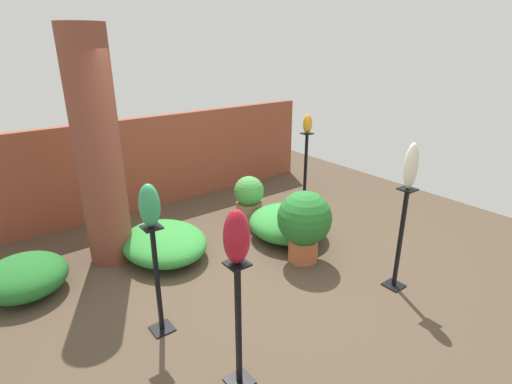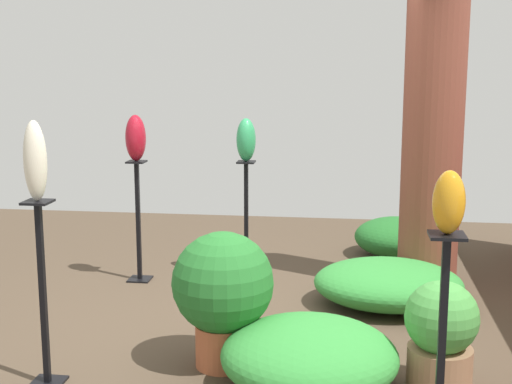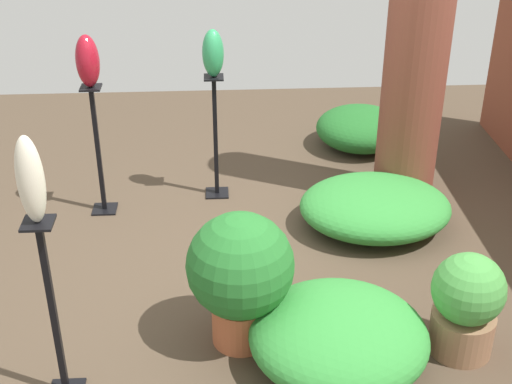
{
  "view_description": "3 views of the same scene",
  "coord_description": "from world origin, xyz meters",
  "px_view_note": "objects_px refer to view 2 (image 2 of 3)",
  "views": [
    {
      "loc": [
        -2.55,
        -3.2,
        2.59
      ],
      "look_at": [
        0.06,
        0.23,
        0.93
      ],
      "focal_mm": 28.0,
      "sensor_mm": 36.0,
      "label": 1
    },
    {
      "loc": [
        4.93,
        0.72,
        1.99
      ],
      "look_at": [
        -0.1,
        0.06,
        1.05
      ],
      "focal_mm": 50.0,
      "sensor_mm": 36.0,
      "label": 2
    },
    {
      "loc": [
        4.15,
        -0.19,
        3.03
      ],
      "look_at": [
        0.25,
        0.04,
        0.9
      ],
      "focal_mm": 50.0,
      "sensor_mm": 36.0,
      "label": 3
    }
  ],
  "objects_px": {
    "brick_pillar": "(433,132)",
    "pedestal_ruby": "(138,227)",
    "pedestal_amber": "(440,374)",
    "art_vase_amber": "(449,202)",
    "art_vase_jade": "(246,140)",
    "pedestal_jade": "(246,225)",
    "potted_plant_mid_right": "(441,334)",
    "potted_plant_near_pillar": "(223,290)",
    "art_vase_ivory": "(35,161)",
    "art_vase_ruby": "(136,138)",
    "pedestal_ivory": "(43,302)"
  },
  "relations": [
    {
      "from": "brick_pillar",
      "to": "pedestal_ruby",
      "type": "height_order",
      "value": "brick_pillar"
    },
    {
      "from": "pedestal_amber",
      "to": "art_vase_amber",
      "type": "bearing_deg",
      "value": 0.0
    },
    {
      "from": "art_vase_jade",
      "to": "pedestal_amber",
      "type": "bearing_deg",
      "value": 23.39
    },
    {
      "from": "pedestal_ruby",
      "to": "brick_pillar",
      "type": "bearing_deg",
      "value": 93.06
    },
    {
      "from": "brick_pillar",
      "to": "pedestal_jade",
      "type": "relative_size",
      "value": 2.54
    },
    {
      "from": "potted_plant_mid_right",
      "to": "potted_plant_near_pillar",
      "type": "xyz_separation_m",
      "value": [
        -0.18,
        -1.37,
        0.16
      ]
    },
    {
      "from": "potted_plant_near_pillar",
      "to": "art_vase_ivory",
      "type": "bearing_deg",
      "value": -68.2
    },
    {
      "from": "brick_pillar",
      "to": "potted_plant_mid_right",
      "type": "xyz_separation_m",
      "value": [
        2.05,
        -0.13,
        -1.02
      ]
    },
    {
      "from": "pedestal_amber",
      "to": "art_vase_jade",
      "type": "relative_size",
      "value": 3.15
    },
    {
      "from": "brick_pillar",
      "to": "art_vase_ruby",
      "type": "bearing_deg",
      "value": -86.94
    },
    {
      "from": "pedestal_amber",
      "to": "potted_plant_mid_right",
      "type": "bearing_deg",
      "value": 172.5
    },
    {
      "from": "brick_pillar",
      "to": "art_vase_ruby",
      "type": "relative_size",
      "value": 6.7
    },
    {
      "from": "art_vase_amber",
      "to": "pedestal_ivory",
      "type": "bearing_deg",
      "value": -109.04
    },
    {
      "from": "art_vase_ruby",
      "to": "art_vase_jade",
      "type": "bearing_deg",
      "value": 103.44
    },
    {
      "from": "potted_plant_near_pillar",
      "to": "pedestal_ivory",
      "type": "bearing_deg",
      "value": -68.2
    },
    {
      "from": "brick_pillar",
      "to": "potted_plant_mid_right",
      "type": "relative_size",
      "value": 4.01
    },
    {
      "from": "art_vase_ruby",
      "to": "pedestal_ivory",
      "type": "bearing_deg",
      "value": 1.31
    },
    {
      "from": "pedestal_ivory",
      "to": "potted_plant_near_pillar",
      "type": "height_order",
      "value": "pedestal_ivory"
    },
    {
      "from": "pedestal_jade",
      "to": "potted_plant_near_pillar",
      "type": "distance_m",
      "value": 1.97
    },
    {
      "from": "art_vase_ruby",
      "to": "potted_plant_near_pillar",
      "type": "xyz_separation_m",
      "value": [
        1.73,
        1.09,
        -0.79
      ]
    },
    {
      "from": "art_vase_ruby",
      "to": "brick_pillar",
      "type": "bearing_deg",
      "value": 93.06
    },
    {
      "from": "pedestal_jade",
      "to": "art_vase_amber",
      "type": "xyz_separation_m",
      "value": [
        3.16,
        1.37,
        0.88
      ]
    },
    {
      "from": "pedestal_ivory",
      "to": "pedestal_amber",
      "type": "xyz_separation_m",
      "value": [
        0.78,
        2.27,
        0.03
      ]
    },
    {
      "from": "art_vase_ruby",
      "to": "art_vase_jade",
      "type": "relative_size",
      "value": 1.06
    },
    {
      "from": "art_vase_jade",
      "to": "potted_plant_near_pillar",
      "type": "relative_size",
      "value": 0.43
    },
    {
      "from": "pedestal_ruby",
      "to": "art_vase_ruby",
      "type": "relative_size",
      "value": 2.68
    },
    {
      "from": "art_vase_ruby",
      "to": "potted_plant_near_pillar",
      "type": "relative_size",
      "value": 0.46
    },
    {
      "from": "brick_pillar",
      "to": "pedestal_ruby",
      "type": "xyz_separation_m",
      "value": [
        0.14,
        -2.59,
        -0.88
      ]
    },
    {
      "from": "potted_plant_near_pillar",
      "to": "brick_pillar",
      "type": "bearing_deg",
      "value": 141.31
    },
    {
      "from": "pedestal_jade",
      "to": "potted_plant_near_pillar",
      "type": "height_order",
      "value": "pedestal_jade"
    },
    {
      "from": "brick_pillar",
      "to": "pedestal_ivory",
      "type": "height_order",
      "value": "brick_pillar"
    },
    {
      "from": "pedestal_amber",
      "to": "pedestal_jade",
      "type": "xyz_separation_m",
      "value": [
        -3.16,
        -1.37,
        -0.07
      ]
    },
    {
      "from": "pedestal_ivory",
      "to": "potted_plant_mid_right",
      "type": "bearing_deg",
      "value": 95.69
    },
    {
      "from": "art_vase_jade",
      "to": "potted_plant_near_pillar",
      "type": "distance_m",
      "value": 2.11
    },
    {
      "from": "pedestal_ivory",
      "to": "potted_plant_near_pillar",
      "type": "distance_m",
      "value": 1.12
    },
    {
      "from": "pedestal_amber",
      "to": "art_vase_ruby",
      "type": "distance_m",
      "value": 3.82
    },
    {
      "from": "pedestal_ruby",
      "to": "art_vase_ruby",
      "type": "distance_m",
      "value": 0.81
    },
    {
      "from": "pedestal_ruby",
      "to": "art_vase_amber",
      "type": "relative_size",
      "value": 3.85
    },
    {
      "from": "potted_plant_mid_right",
      "to": "art_vase_ivory",
      "type": "bearing_deg",
      "value": -84.31
    },
    {
      "from": "art_vase_ruby",
      "to": "potted_plant_near_pillar",
      "type": "distance_m",
      "value": 2.19
    },
    {
      "from": "pedestal_jade",
      "to": "art_vase_ivory",
      "type": "distance_m",
      "value": 2.7
    },
    {
      "from": "pedestal_ivory",
      "to": "art_vase_ruby",
      "type": "xyz_separation_m",
      "value": [
        -2.15,
        -0.05,
        0.78
      ]
    },
    {
      "from": "pedestal_jade",
      "to": "potted_plant_mid_right",
      "type": "xyz_separation_m",
      "value": [
        2.14,
        1.5,
        -0.14
      ]
    },
    {
      "from": "brick_pillar",
      "to": "pedestal_ruby",
      "type": "distance_m",
      "value": 2.73
    },
    {
      "from": "art_vase_ruby",
      "to": "art_vase_ivory",
      "type": "relative_size",
      "value": 0.86
    },
    {
      "from": "pedestal_ivory",
      "to": "art_vase_ivory",
      "type": "height_order",
      "value": "art_vase_ivory"
    },
    {
      "from": "brick_pillar",
      "to": "art_vase_amber",
      "type": "xyz_separation_m",
      "value": [
        3.07,
        -0.26,
        -0.01
      ]
    },
    {
      "from": "potted_plant_mid_right",
      "to": "potted_plant_near_pillar",
      "type": "relative_size",
      "value": 0.76
    },
    {
      "from": "pedestal_jade",
      "to": "potted_plant_near_pillar",
      "type": "xyz_separation_m",
      "value": [
        1.96,
        0.13,
        0.03
      ]
    },
    {
      "from": "brick_pillar",
      "to": "potted_plant_mid_right",
      "type": "distance_m",
      "value": 2.29
    }
  ]
}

